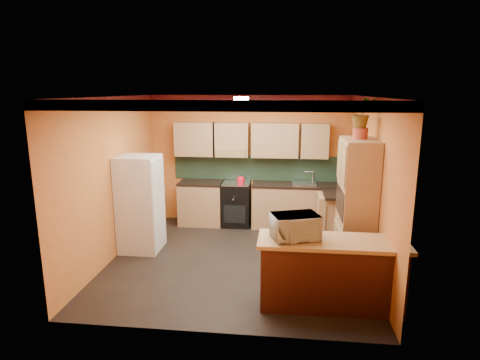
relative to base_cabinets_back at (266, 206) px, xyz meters
name	(u,v)px	position (x,y,z in m)	size (l,w,h in m)	color
room_shell	(240,134)	(-0.37, -1.52, 1.65)	(4.24, 4.24, 2.72)	black
base_cabinets_back	(266,206)	(0.00, 0.00, 0.00)	(3.65, 0.60, 0.88)	tan
countertop_back	(266,184)	(0.00, 0.00, 0.46)	(3.65, 0.62, 0.04)	black
stove	(236,204)	(-0.62, 0.00, 0.02)	(0.58, 0.58, 0.91)	black
kettle	(241,179)	(-0.53, -0.05, 0.56)	(0.17, 0.17, 0.18)	red
sink	(304,184)	(0.77, 0.00, 0.50)	(0.48, 0.40, 0.03)	silver
base_cabinets_right	(339,218)	(1.41, -0.67, 0.00)	(0.60, 0.80, 0.88)	tan
countertop_right	(340,194)	(1.41, -0.67, 0.46)	(0.62, 0.80, 0.04)	black
fridge	(140,204)	(-2.14, -1.53, 0.41)	(0.68, 0.66, 1.70)	white
pantry	(356,208)	(1.46, -2.06, 0.61)	(0.48, 0.90, 2.10)	tan
fern_pot	(360,133)	(1.46, -2.01, 1.74)	(0.22, 0.22, 0.16)	#A83E28
fern	(362,113)	(1.46, -2.01, 2.03)	(0.39, 0.33, 0.43)	tan
breakfast_bar	(331,275)	(1.00, -3.13, 0.00)	(1.80, 0.55, 0.88)	#43170F
bar_top	(332,242)	(1.00, -3.13, 0.47)	(1.90, 0.65, 0.05)	tan
microwave	(295,227)	(0.52, -3.13, 0.65)	(0.58, 0.40, 0.32)	white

